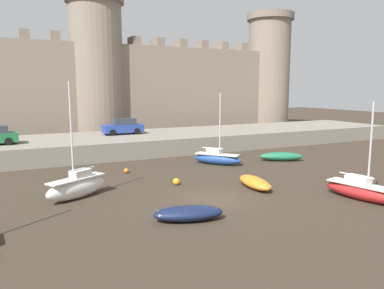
# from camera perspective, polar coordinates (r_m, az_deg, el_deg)

# --- Properties ---
(ground_plane) EXTENTS (160.00, 160.00, 0.00)m
(ground_plane) POSITION_cam_1_polar(r_m,az_deg,el_deg) (21.97, 3.32, -8.29)
(ground_plane) COLOR #382D23
(quay_road) EXTENTS (65.55, 10.00, 1.64)m
(quay_road) POSITION_cam_1_polar(r_m,az_deg,el_deg) (38.51, -10.22, 0.15)
(quay_road) COLOR gray
(quay_road) RESTS_ON ground
(castle) EXTENTS (60.72, 7.17, 20.71)m
(castle) POSITION_cam_1_polar(r_m,az_deg,el_deg) (49.44, -14.21, 9.81)
(castle) COLOR gray
(castle) RESTS_ON ground
(sailboat_foreground_centre) EXTENTS (3.49, 3.97, 6.02)m
(sailboat_foreground_centre) POSITION_cam_1_polar(r_m,az_deg,el_deg) (31.58, 3.83, -2.04)
(sailboat_foreground_centre) COLOR #234793
(sailboat_foreground_centre) RESTS_ON ground
(sailboat_near_channel_right) EXTENTS (4.09, 2.98, 6.74)m
(sailboat_near_channel_right) POSITION_cam_1_polar(r_m,az_deg,el_deg) (22.95, -17.12, -6.10)
(sailboat_near_channel_right) COLOR silver
(sailboat_near_channel_right) RESTS_ON ground
(rowboat_midflat_right) EXTENTS (1.70, 3.60, 0.71)m
(rowboat_midflat_right) POSITION_cam_1_polar(r_m,az_deg,el_deg) (24.54, 9.53, -5.70)
(rowboat_midflat_right) COLOR orange
(rowboat_midflat_right) RESTS_ON ground
(sailboat_foreground_left) EXTENTS (2.15, 4.80, 5.67)m
(sailboat_foreground_left) POSITION_cam_1_polar(r_m,az_deg,el_deg) (23.73, 24.60, -6.40)
(sailboat_foreground_left) COLOR red
(sailboat_foreground_left) RESTS_ON ground
(rowboat_near_channel_left) EXTENTS (3.95, 2.86, 0.77)m
(rowboat_near_channel_left) POSITION_cam_1_polar(r_m,az_deg,el_deg) (34.05, 13.43, -1.76)
(rowboat_near_channel_left) COLOR #1E6B47
(rowboat_near_channel_left) RESTS_ON ground
(rowboat_midflat_centre) EXTENTS (3.67, 2.20, 0.73)m
(rowboat_midflat_centre) POSITION_cam_1_polar(r_m,az_deg,el_deg) (18.42, -0.56, -10.40)
(rowboat_midflat_centre) COLOR #141E3D
(rowboat_midflat_centre) RESTS_ON ground
(mooring_buoy_near_shore) EXTENTS (0.50, 0.50, 0.50)m
(mooring_buoy_near_shore) POSITION_cam_1_polar(r_m,az_deg,el_deg) (27.84, 24.75, -4.93)
(mooring_buoy_near_shore) COLOR orange
(mooring_buoy_near_shore) RESTS_ON ground
(mooring_buoy_off_centre) EXTENTS (0.46, 0.46, 0.46)m
(mooring_buoy_off_centre) POSITION_cam_1_polar(r_m,az_deg,el_deg) (24.96, -2.42, -5.67)
(mooring_buoy_off_centre) COLOR orange
(mooring_buoy_off_centre) RESTS_ON ground
(mooring_buoy_near_channel) EXTENTS (0.37, 0.37, 0.37)m
(mooring_buoy_near_channel) POSITION_cam_1_polar(r_m,az_deg,el_deg) (28.79, -9.99, -3.96)
(mooring_buoy_near_channel) COLOR orange
(mooring_buoy_near_channel) RESTS_ON ground
(car_quay_centre_west) EXTENTS (4.10, 1.88, 1.62)m
(car_quay_centre_west) POSITION_cam_1_polar(r_m,az_deg,el_deg) (39.49, -10.45, 2.69)
(car_quay_centre_west) COLOR #263F99
(car_quay_centre_west) RESTS_ON quay_road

